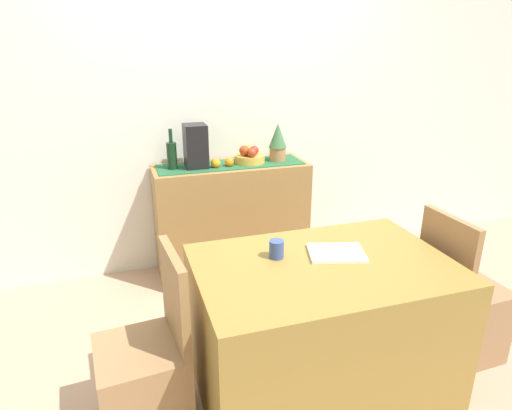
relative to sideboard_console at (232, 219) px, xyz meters
name	(u,v)px	position (x,y,z in m)	size (l,w,h in m)	color
ground_plane	(270,336)	(0.01, -0.92, -0.46)	(6.40, 6.40, 0.02)	tan
room_wall_rear	(222,99)	(0.01, 0.26, 0.90)	(6.40, 0.06, 2.70)	silver
sideboard_console	(232,219)	(0.00, 0.00, 0.00)	(1.18, 0.42, 0.89)	olive
table_runner	(231,164)	(0.00, 0.00, 0.45)	(1.11, 0.32, 0.01)	#225834
fruit_bowl	(250,159)	(0.15, 0.00, 0.48)	(0.23, 0.23, 0.06)	gold
apple_rear	(254,151)	(0.18, -0.02, 0.55)	(0.07, 0.07, 0.07)	red
apple_left	(249,149)	(0.16, 0.05, 0.55)	(0.07, 0.07, 0.07)	#8EB23A
apple_upper	(244,151)	(0.10, -0.02, 0.55)	(0.08, 0.08, 0.08)	#A73717
apple_right	(252,153)	(0.15, -0.08, 0.55)	(0.07, 0.07, 0.07)	#AB361D
wine_bottle	(172,155)	(-0.44, 0.00, 0.56)	(0.07, 0.07, 0.30)	#15311B
coffee_maker	(196,146)	(-0.26, 0.00, 0.61)	(0.16, 0.18, 0.32)	black
potted_plant	(278,142)	(0.38, 0.00, 0.60)	(0.14, 0.14, 0.30)	#AA7448
orange_loose_far	(229,162)	(-0.02, -0.05, 0.48)	(0.07, 0.07, 0.07)	orange
orange_loose_mid	(216,163)	(-0.13, -0.06, 0.48)	(0.07, 0.07, 0.07)	orange
dining_table	(321,326)	(0.11, -1.41, -0.08)	(1.27, 0.85, 0.74)	olive
open_book	(336,253)	(0.21, -1.34, 0.30)	(0.28, 0.21, 0.02)	white
coffee_cup	(276,249)	(-0.09, -1.28, 0.34)	(0.07, 0.07, 0.09)	#364B8E
chair_near_window	(146,379)	(-0.79, -1.40, -0.18)	(0.44, 0.44, 0.90)	#9C7249
chair_by_corner	(459,313)	(1.01, -1.41, -0.18)	(0.41, 0.41, 0.90)	#966E4B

